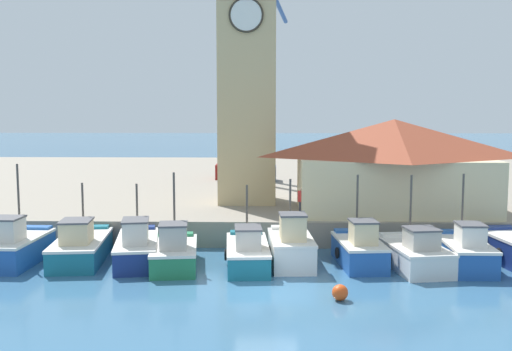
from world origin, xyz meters
The scene contains 17 objects.
ground_plane centered at (0.00, 0.00, 0.00)m, with size 300.00×300.00×0.00m, color #386689.
quay_wharf centered at (0.00, 26.99, 0.67)m, with size 120.00×40.00×1.34m, color gray.
fishing_boat_far_left centered at (-11.53, 3.62, 0.79)m, with size 2.29×4.47×4.54m.
fishing_boat_left_outer centered at (-8.64, 4.12, 0.71)m, with size 2.72×5.43×3.60m.
fishing_boat_left_inner centered at (-5.99, 3.98, 0.73)m, with size 2.69×5.40×3.58m.
fishing_boat_mid_left centered at (-4.14, 3.18, 0.71)m, with size 2.47×4.53×4.22m.
fishing_boat_center centered at (-0.88, 3.48, 0.67)m, with size 2.23×5.09×3.60m.
fishing_boat_mid_right centered at (1.09, 3.80, 0.84)m, with size 2.16×4.21×3.87m.
fishing_boat_right_inner centered at (4.17, 3.79, 0.75)m, with size 2.20×4.24×4.07m.
fishing_boat_right_outer centered at (6.53, 3.24, 0.69)m, with size 2.80×4.57×4.12m.
fishing_boat_far_right centered at (8.78, 3.43, 0.76)m, with size 1.96×4.31×4.17m.
clock_tower centered at (-1.29, 13.72, 9.64)m, with size 3.92×3.92×17.41m.
warehouse_right centered at (6.94, 10.34, 3.98)m, with size 10.77×6.36×5.14m.
port_crane_near centered at (-0.40, 24.80, 7.67)m, with size 3.08×10.65×16.27m.
port_crane_far centered at (-3.32, 25.89, 9.12)m, with size 2.79×8.97×19.70m.
mooring_buoy centered at (2.75, -1.26, 0.30)m, with size 0.60×0.60×0.60m, color #E54C19.
dock_worker_near_tower centered at (1.75, 8.37, 2.19)m, with size 0.34×0.22×1.62m.
Camera 1 is at (0.23, -22.83, 7.07)m, focal length 42.00 mm.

